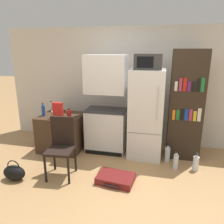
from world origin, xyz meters
TOP-DOWN VIEW (x-y plane):
  - ground_plane at (0.00, 0.00)m, footprint 24.00×24.00m
  - wall_back at (0.20, 2.00)m, footprint 6.40×0.10m
  - side_table at (-1.51, 1.24)m, footprint 0.82×0.73m
  - kitchen_hutch at (-0.62, 1.36)m, footprint 0.78×0.49m
  - refrigerator at (0.15, 1.31)m, footprint 0.61×0.61m
  - microwave at (0.15, 1.31)m, footprint 0.46×0.39m
  - bookshelf at (0.85, 1.43)m, footprint 0.59×0.35m
  - bottle_amber_beer at (-1.55, 1.35)m, footprint 0.08×0.08m
  - bottle_blue_soda at (-1.82, 1.12)m, footprint 0.07×0.07m
  - bottle_clear_short at (-1.86, 1.52)m, footprint 0.07×0.07m
  - bottle_ketchup_red at (-1.27, 1.10)m, footprint 0.09×0.09m
  - bowl at (-1.70, 1.35)m, footprint 0.14×0.14m
  - cereal_box at (-1.47, 1.05)m, footprint 0.19×0.07m
  - chair at (-1.09, 0.36)m, footprint 0.44×0.44m
  - suitcase_large_flat at (-0.20, 0.32)m, footprint 0.59×0.44m
  - handbag at (-1.75, 0.02)m, footprint 0.36×0.20m
  - water_bottle_front at (0.72, 0.94)m, footprint 0.08×0.08m
  - water_bottle_middle at (1.04, 0.95)m, footprint 0.10×0.10m
  - water_bottle_back at (0.58, 1.17)m, footprint 0.09×0.09m

SIDE VIEW (x-z plane):
  - ground_plane at x=0.00m, z-range 0.00..0.00m
  - suitcase_large_flat at x=-0.20m, z-range 0.00..0.11m
  - handbag at x=-1.75m, z-range -0.04..0.29m
  - water_bottle_middle at x=1.04m, z-range -0.03..0.29m
  - water_bottle_front at x=0.72m, z-range -0.03..0.30m
  - water_bottle_back at x=0.58m, z-range -0.03..0.31m
  - side_table at x=-1.51m, z-range 0.00..0.71m
  - chair at x=-1.09m, z-range 0.08..1.03m
  - bowl at x=-1.70m, z-range 0.71..0.75m
  - bottle_ketchup_red at x=-1.27m, z-range 0.70..0.89m
  - bottle_clear_short at x=-1.86m, z-range 0.70..0.90m
  - bottle_amber_beer at x=-1.55m, z-range 0.70..0.91m
  - refrigerator at x=0.15m, z-range 0.00..1.63m
  - bottle_blue_soda at x=-1.82m, z-range 0.69..0.95m
  - cereal_box at x=-1.47m, z-range 0.71..1.01m
  - kitchen_hutch at x=-0.62m, z-range -0.06..1.82m
  - bookshelf at x=0.85m, z-range 0.00..1.98m
  - wall_back at x=0.20m, z-range 0.00..2.41m
  - microwave at x=0.15m, z-range 1.63..1.90m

